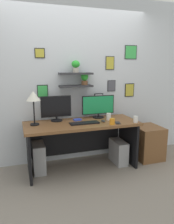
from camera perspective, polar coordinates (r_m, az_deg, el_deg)
The scene contains 16 objects.
ground_plane at distance 3.58m, azimuth -1.32°, elevation -14.44°, with size 8.00×8.00×0.00m, color gray.
back_wall_assembly at distance 3.63m, azimuth -3.35°, elevation 8.20°, with size 4.40×0.24×2.70m.
desk at distance 3.42m, azimuth -1.63°, elevation -5.86°, with size 1.73×0.68×0.75m.
monitor_left at distance 3.39m, azimuth -8.12°, elevation 1.02°, with size 0.47×0.18×0.39m.
monitor_right at distance 3.58m, azimuth 2.97°, elevation 1.55°, with size 0.55×0.18×0.37m.
keyboard at distance 3.24m, azimuth -0.69°, elevation -2.92°, with size 0.44×0.14×0.02m, color black.
computer_mouse at distance 3.35m, azimuth 4.30°, elevation -2.36°, with size 0.06×0.09×0.03m, color #2D2D33.
desk_lamp at distance 3.18m, azimuth -13.95°, elevation 3.64°, with size 0.20×0.20×0.50m.
cell_phone at distance 3.30m, azimuth 8.08°, elevation -2.83°, with size 0.07×0.14×0.01m, color black.
coffee_mug at distance 3.21m, azimuth 6.65°, elevation -2.47°, with size 0.08×0.08×0.09m, color orange.
pen_cup at distance 3.38m, azimuth 12.68°, elevation -1.88°, with size 0.07×0.07×0.10m, color white.
scissors_tray at distance 3.43m, azimuth -2.54°, elevation -2.03°, with size 0.12×0.08×0.02m, color blue.
water_cup at distance 3.46m, azimuth 5.72°, elevation -1.21°, with size 0.07×0.07×0.11m, color white.
drawer_cabinet at distance 3.97m, azimuth 15.59°, elevation -7.69°, with size 0.44×0.50×0.57m, color brown.
computer_tower_left at distance 3.47m, azimuth -12.64°, elevation -11.56°, with size 0.18×0.40×0.44m, color #99999E.
computer_tower_right at distance 3.72m, azimuth 8.25°, elevation -10.30°, with size 0.18×0.40×0.38m, color #99999E.
Camera 1 is at (-0.92, -3.07, 1.60)m, focal length 34.75 mm.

